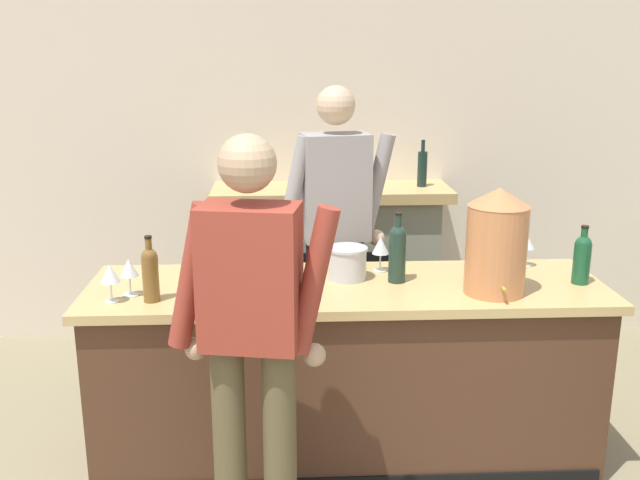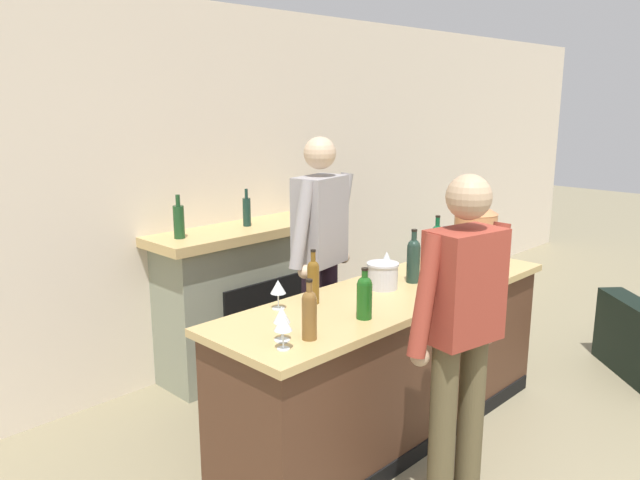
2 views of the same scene
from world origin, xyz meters
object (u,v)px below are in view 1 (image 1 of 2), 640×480
wine_bottle_port_short (243,272)px  wine_bottle_burgundy_dark (150,272)px  person_bartender (335,234)px  wine_bottle_merlot_tall (487,241)px  copper_dispenser (497,241)px  wine_glass_front_right (381,246)px  wine_glass_mid_counter (110,275)px  ice_bucket_steel (347,263)px  wine_bottle_chardonnay_pale (582,257)px  wine_glass_by_dispenser (526,243)px  wine_bottle_cabernet_heavy (397,251)px  wine_glass_front_left (129,269)px  fireplace_stone (331,266)px  person_customer (252,341)px  wine_glass_near_bucket (204,247)px  wine_bottle_riesling_slim (245,247)px

wine_bottle_port_short → wine_bottle_burgundy_dark: (-0.41, -0.00, 0.01)m
person_bartender → wine_bottle_merlot_tall: 0.85m
copper_dispenser → wine_glass_front_right: copper_dispenser is taller
wine_bottle_merlot_tall → wine_bottle_port_short: wine_bottle_merlot_tall is taller
wine_glass_mid_counter → ice_bucket_steel: bearing=14.6°
wine_bottle_chardonnay_pale → wine_glass_by_dispenser: (-0.17, 0.29, -0.00)m
wine_bottle_cabernet_heavy → wine_glass_front_left: 1.25m
fireplace_stone → person_bartender: (-0.03, -0.83, 0.45)m
fireplace_stone → wine_glass_front_left: (-1.01, -1.54, 0.48)m
person_customer → ice_bucket_steel: bearing=62.6°
wine_bottle_port_short → wine_glass_front_left: size_ratio=1.59×
person_bartender → wine_glass_by_dispenser: (0.96, -0.35, 0.03)m
fireplace_stone → person_customer: 2.24m
wine_glass_near_bucket → copper_dispenser: bearing=-16.3°
wine_bottle_riesling_slim → wine_glass_front_left: (-0.51, -0.29, -0.01)m
person_customer → copper_dispenser: size_ratio=3.52×
ice_bucket_steel → wine_bottle_merlot_tall: wine_bottle_merlot_tall is taller
wine_bottle_merlot_tall → wine_bottle_chardonnay_pale: wine_bottle_merlot_tall is taller
wine_bottle_burgundy_dark → wine_glass_front_left: (-0.11, 0.08, -0.01)m
wine_bottle_port_short → wine_glass_near_bucket: wine_bottle_port_short is taller
wine_bottle_port_short → fireplace_stone: bearing=72.9°
wine_bottle_merlot_tall → wine_glass_front_right: bearing=177.8°
wine_glass_front_right → wine_bottle_cabernet_heavy: bearing=-70.7°
wine_bottle_cabernet_heavy → wine_bottle_riesling_slim: bearing=168.2°
copper_dispenser → wine_bottle_merlot_tall: size_ratio=1.42×
wine_bottle_merlot_tall → wine_glass_front_left: 1.74m
wine_bottle_merlot_tall → wine_glass_near_bucket: (-1.42, 0.07, -0.03)m
wine_glass_mid_counter → wine_glass_front_left: same height
wine_bottle_merlot_tall → wine_bottle_cabernet_heavy: 0.50m
wine_glass_front_right → wine_glass_front_left: bearing=-165.5°
fireplace_stone → wine_bottle_burgundy_dark: 1.91m
person_bartender → wine_bottle_port_short: 0.91m
wine_bottle_burgundy_dark → ice_bucket_steel: bearing=17.0°
wine_bottle_cabernet_heavy → wine_bottle_burgundy_dark: size_ratio=1.14×
copper_dispenser → wine_glass_mid_counter: (-1.73, -0.04, -0.12)m
wine_glass_near_bucket → wine_bottle_burgundy_dark: bearing=-113.3°
wine_bottle_port_short → wine_bottle_chardonnay_pale: bearing=5.3°
ice_bucket_steel → fireplace_stone: bearing=89.7°
wine_bottle_riesling_slim → fireplace_stone: bearing=67.7°
fireplace_stone → wine_bottle_port_short: bearing=-107.1°
person_bartender → wine_bottle_riesling_slim: (-0.48, -0.41, 0.05)m
person_customer → wine_glass_front_right: 1.12m
ice_bucket_steel → wine_bottle_riesling_slim: bearing=168.9°
person_customer → wine_glass_mid_counter: bearing=139.9°
fireplace_stone → wine_glass_near_bucket: 1.46m
copper_dispenser → wine_bottle_riesling_slim: copper_dispenser is taller
wine_bottle_merlot_tall → wine_glass_mid_counter: bearing=-168.3°
wine_glass_by_dispenser → wine_glass_mid_counter: (-2.01, -0.44, 0.00)m
person_bartender → wine_bottle_burgundy_dark: (-0.87, -0.78, 0.04)m
wine_glass_mid_counter → wine_bottle_riesling_slim: bearing=33.4°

